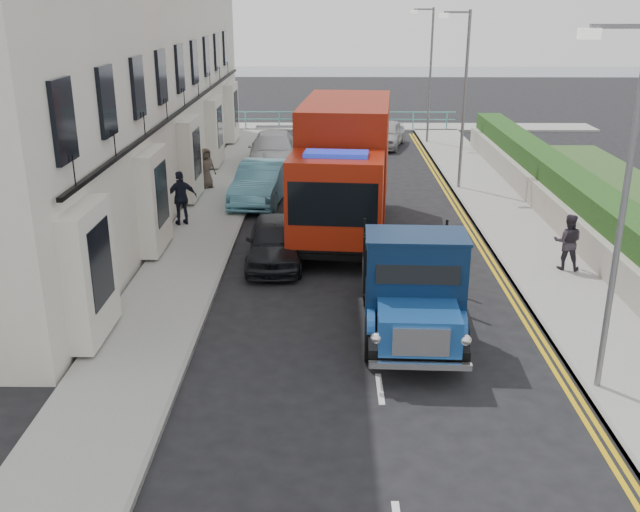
# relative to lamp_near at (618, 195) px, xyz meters

# --- Properties ---
(ground) EXTENTS (120.00, 120.00, 0.00)m
(ground) POSITION_rel_lamp_near_xyz_m (-4.18, 2.00, -4.00)
(ground) COLOR black
(ground) RESTS_ON ground
(pavement_west) EXTENTS (2.40, 38.00, 0.12)m
(pavement_west) POSITION_rel_lamp_near_xyz_m (-9.38, 11.00, -3.94)
(pavement_west) COLOR gray
(pavement_west) RESTS_ON ground
(pavement_east) EXTENTS (2.60, 38.00, 0.12)m
(pavement_east) POSITION_rel_lamp_near_xyz_m (1.12, 11.00, -3.94)
(pavement_east) COLOR gray
(pavement_east) RESTS_ON ground
(promenade) EXTENTS (30.00, 2.50, 0.12)m
(promenade) POSITION_rel_lamp_near_xyz_m (-4.18, 31.00, -3.94)
(promenade) COLOR gray
(promenade) RESTS_ON ground
(sea_plane) EXTENTS (120.00, 120.00, 0.00)m
(sea_plane) POSITION_rel_lamp_near_xyz_m (-4.18, 62.00, -4.00)
(sea_plane) COLOR #4F5C6C
(sea_plane) RESTS_ON ground
(terrace_west) EXTENTS (6.31, 30.20, 14.25)m
(terrace_west) POSITION_rel_lamp_near_xyz_m (-13.65, 15.00, 3.17)
(terrace_west) COLOR beige
(terrace_west) RESTS_ON ground
(garden_east) EXTENTS (1.45, 28.00, 1.75)m
(garden_east) POSITION_rel_lamp_near_xyz_m (3.03, 11.00, -3.10)
(garden_east) COLOR #B2AD9E
(garden_east) RESTS_ON ground
(seafront_railing) EXTENTS (13.00, 0.08, 1.11)m
(seafront_railing) POSITION_rel_lamp_near_xyz_m (-4.18, 30.20, -3.42)
(seafront_railing) COLOR #59B2A5
(seafront_railing) RESTS_ON ground
(lamp_near) EXTENTS (1.23, 0.18, 7.00)m
(lamp_near) POSITION_rel_lamp_near_xyz_m (0.00, 0.00, 0.00)
(lamp_near) COLOR slate
(lamp_near) RESTS_ON ground
(lamp_mid) EXTENTS (1.23, 0.18, 7.00)m
(lamp_mid) POSITION_rel_lamp_near_xyz_m (0.00, 16.00, 0.00)
(lamp_mid) COLOR slate
(lamp_mid) RESTS_ON ground
(lamp_far) EXTENTS (1.23, 0.18, 7.00)m
(lamp_far) POSITION_rel_lamp_near_xyz_m (0.00, 26.00, 0.00)
(lamp_far) COLOR slate
(lamp_far) RESTS_ON ground
(bedford_lorry) EXTENTS (2.37, 5.54, 2.58)m
(bedford_lorry) POSITION_rel_lamp_near_xyz_m (-3.33, 2.11, -2.81)
(bedford_lorry) COLOR black
(bedford_lorry) RESTS_ON ground
(red_lorry) EXTENTS (3.46, 8.28, 4.23)m
(red_lorry) POSITION_rel_lamp_near_xyz_m (-4.71, 10.34, -1.75)
(red_lorry) COLOR black
(red_lorry) RESTS_ON ground
(parked_car_front) EXTENTS (1.70, 4.04, 1.36)m
(parked_car_front) POSITION_rel_lamp_near_xyz_m (-6.78, 7.27, -3.32)
(parked_car_front) COLOR black
(parked_car_front) RESTS_ON ground
(parked_car_mid) EXTENTS (2.19, 4.86, 1.55)m
(parked_car_mid) POSITION_rel_lamp_near_xyz_m (-7.78, 14.00, -3.22)
(parked_car_mid) COLOR #58A4BE
(parked_car_mid) RESTS_ON ground
(parked_car_rear) EXTENTS (2.39, 5.51, 1.58)m
(parked_car_rear) POSITION_rel_lamp_near_xyz_m (-7.78, 20.00, -3.21)
(parked_car_rear) COLOR #B9BABE
(parked_car_rear) RESTS_ON ground
(seafront_car_left) EXTENTS (3.77, 5.07, 1.28)m
(seafront_car_left) POSITION_rel_lamp_near_xyz_m (-4.97, 24.63, -3.36)
(seafront_car_left) COLOR black
(seafront_car_left) RESTS_ON ground
(seafront_car_right) EXTENTS (2.54, 4.27, 1.36)m
(seafront_car_right) POSITION_rel_lamp_near_xyz_m (-2.17, 25.09, -3.32)
(seafront_car_right) COLOR #B1B3B6
(seafront_car_right) RESTS_ON ground
(pedestrian_east_far) EXTENTS (0.91, 0.79, 1.61)m
(pedestrian_east_far) POSITION_rel_lamp_near_xyz_m (1.51, 6.54, -3.07)
(pedestrian_east_far) COLOR #312B35
(pedestrian_east_far) RESTS_ON pavement_east
(pedestrian_west_near) EXTENTS (1.16, 0.89, 1.84)m
(pedestrian_west_near) POSITION_rel_lamp_near_xyz_m (-10.18, 10.70, -2.96)
(pedestrian_west_near) COLOR black
(pedestrian_west_near) RESTS_ON pavement_west
(pedestrian_west_far) EXTENTS (0.94, 0.89, 1.62)m
(pedestrian_west_far) POSITION_rel_lamp_near_xyz_m (-10.18, 15.76, -3.07)
(pedestrian_west_far) COLOR #483C34
(pedestrian_west_far) RESTS_ON pavement_west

